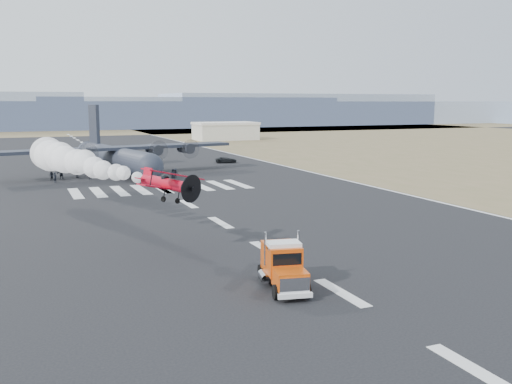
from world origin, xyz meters
TOP-DOWN VIEW (x-y plane):
  - ground at (0.00, 0.00)m, footprint 500.00×500.00m
  - scrub_far at (0.00, 230.00)m, footprint 500.00×80.00m
  - runway_markings at (0.00, 60.00)m, footprint 60.00×260.00m
  - ridge_seg_d at (0.00, 260.00)m, footprint 150.00×50.00m
  - ridge_seg_e at (65.00, 260.00)m, footprint 150.00×50.00m
  - ridge_seg_f at (130.00, 260.00)m, footprint 150.00×50.00m
  - ridge_seg_g at (195.00, 260.00)m, footprint 150.00×50.00m
  - hangar_right at (46.00, 150.00)m, footprint 20.50×12.50m
  - semi_truck at (-3.07, 2.50)m, footprint 3.48×7.24m
  - aerobatic_biplane at (-7.80, 14.67)m, footprint 6.37×6.03m
  - smoke_trail at (-14.29, 38.52)m, footprint 9.62×28.97m
  - transport_aircraft at (-3.16, 70.40)m, footprint 41.42×33.94m
  - support_vehicle at (20.86, 79.94)m, footprint 4.78×3.06m
  - crew_a at (-13.84, 62.27)m, footprint 0.75×0.78m
  - crew_b at (-0.57, 64.16)m, footprint 0.87×0.69m
  - crew_c at (4.97, 60.66)m, footprint 1.12×0.94m
  - crew_d at (-10.06, 67.27)m, footprint 1.09×1.09m
  - crew_e at (4.47, 60.41)m, footprint 0.77×0.48m
  - crew_f at (-12.61, 66.59)m, footprint 1.76×0.87m
  - crew_g at (-8.43, 63.67)m, footprint 0.77×0.71m
  - crew_h at (-14.20, 64.96)m, footprint 0.94×0.89m

SIDE VIEW (x-z plane):
  - ground at x=0.00m, z-range 0.00..0.00m
  - scrub_far at x=0.00m, z-range 0.00..0.00m
  - runway_markings at x=0.00m, z-range 0.00..0.01m
  - support_vehicle at x=20.86m, z-range 0.00..1.23m
  - crew_e at x=4.47m, z-range 0.00..1.56m
  - crew_b at x=-0.57m, z-range 0.00..1.58m
  - crew_c at x=4.97m, z-range 0.00..1.58m
  - crew_a at x=-13.84m, z-range 0.00..1.65m
  - crew_h at x=-14.20m, z-range 0.00..1.66m
  - crew_g at x=-8.43m, z-range 0.00..1.73m
  - crew_d at x=-10.06m, z-range 0.00..1.74m
  - crew_f at x=-12.61m, z-range 0.00..1.81m
  - semi_truck at x=-3.07m, z-range -0.03..3.15m
  - hangar_right at x=46.00m, z-range 0.06..5.96m
  - transport_aircraft at x=-3.16m, z-range -2.90..9.08m
  - aerobatic_biplane at x=-7.80m, z-range 4.22..7.38m
  - smoke_trail at x=-14.29m, z-range 3.97..8.04m
  - ridge_seg_d at x=0.00m, z-range 0.00..13.00m
  - ridge_seg_g at x=195.00m, z-range 0.00..13.00m
  - ridge_seg_e at x=65.00m, z-range 0.00..15.00m
  - ridge_seg_f at x=130.00m, z-range 0.00..17.00m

